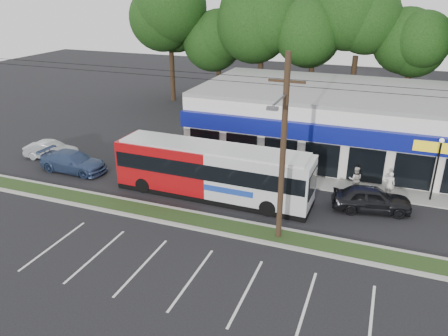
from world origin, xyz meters
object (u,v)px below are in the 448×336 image
metrobus (212,170)px  pedestrian_a (390,184)px  pedestrian_b (355,179)px  car_dark (372,199)px  lamp_post (437,162)px  car_blue (73,162)px  utility_pole (280,145)px  car_silver (51,150)px

metrobus → pedestrian_a: (10.78, 4.00, -0.96)m
metrobus → pedestrian_b: size_ratio=7.28×
car_dark → pedestrian_a: 2.59m
lamp_post → pedestrian_a: 3.12m
car_blue → car_dark: bearing=-85.1°
metrobus → pedestrian_b: 9.55m
lamp_post → pedestrian_a: size_ratio=2.42×
metrobus → pedestrian_b: bearing=25.9°
utility_pole → car_silver: size_ratio=11.99×
car_blue → pedestrian_a: (22.02, 3.83, 0.12)m
car_dark → car_blue: size_ratio=0.90×
car_dark → car_blue: car_dark is taller
lamp_post → car_dark: lamp_post is taller
utility_pole → car_blue: (-16.39, 3.75, -4.66)m
lamp_post → car_silver: size_ratio=1.02×
lamp_post → car_dark: size_ratio=0.91×
lamp_post → car_blue: (-24.56, -4.13, -1.92)m
metrobus → car_blue: 11.29m
car_silver → pedestrian_a: size_ratio=2.37×
utility_pole → pedestrian_a: bearing=53.4°
utility_pole → car_dark: utility_pole is taller
car_dark → lamp_post: bearing=-63.8°
car_silver → pedestrian_b: (23.21, 2.33, 0.20)m
metrobus → car_dark: (9.82, 1.60, -1.04)m
utility_pole → pedestrian_b: size_ratio=28.06×
utility_pole → car_blue: utility_pole is taller
pedestrian_b → lamp_post: bearing=175.0°
lamp_post → utility_pole: bearing=-136.1°
metrobus → pedestrian_a: 11.54m
car_dark → car_silver: size_ratio=1.12×
utility_pole → car_silver: utility_pole is taller
car_dark → pedestrian_b: 2.69m
lamp_post → pedestrian_a: bearing=-173.3°
utility_pole → lamp_post: utility_pole is taller
lamp_post → pedestrian_b: size_ratio=2.39×
utility_pole → metrobus: 7.22m
metrobus → pedestrian_b: (8.62, 4.00, -0.95)m
lamp_post → metrobus: size_ratio=0.33×
pedestrian_a → pedestrian_b: size_ratio=0.99×
metrobus → car_dark: 10.01m
utility_pole → metrobus: (-5.15, 3.57, -3.57)m
car_blue → pedestrian_b: size_ratio=2.91×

